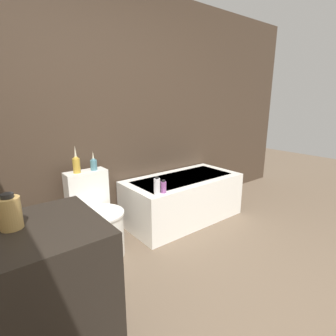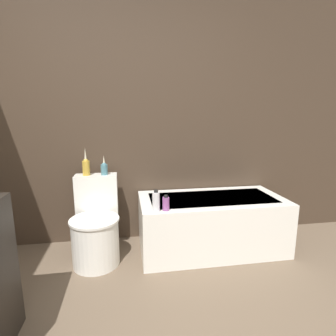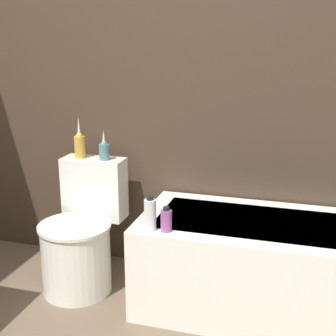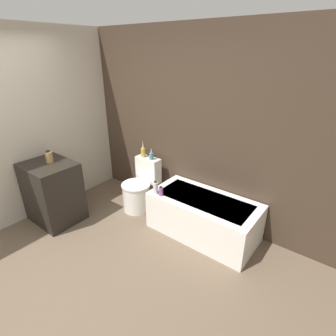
{
  "view_description": "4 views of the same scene",
  "coord_description": "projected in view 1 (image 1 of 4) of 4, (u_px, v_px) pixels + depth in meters",
  "views": [
    {
      "loc": [
        -1.18,
        -0.58,
        1.45
      ],
      "look_at": [
        0.42,
        1.44,
        0.77
      ],
      "focal_mm": 28.0,
      "sensor_mm": 36.0,
      "label": 1
    },
    {
      "loc": [
        -0.0,
        -0.7,
        1.33
      ],
      "look_at": [
        0.35,
        1.47,
        0.88
      ],
      "focal_mm": 28.0,
      "sensor_mm": 36.0,
      "label": 2
    },
    {
      "loc": [
        0.98,
        -0.76,
        1.51
      ],
      "look_at": [
        0.34,
        1.4,
        0.87
      ],
      "focal_mm": 50.0,
      "sensor_mm": 36.0,
      "label": 3
    },
    {
      "loc": [
        2.23,
        -0.9,
        2.29
      ],
      "look_at": [
        0.41,
        1.45,
        0.93
      ],
      "focal_mm": 28.0,
      "sensor_mm": 36.0,
      "label": 4
    }
  ],
  "objects": [
    {
      "name": "soap_bottle_glass",
      "position": [
        10.0,
        213.0,
        1.17
      ],
      "size": [
        0.1,
        0.1,
        0.17
      ],
      "color": "tan",
      "rests_on": "vanity_counter"
    },
    {
      "name": "vase_gold",
      "position": [
        76.0,
        164.0,
        2.46
      ],
      "size": [
        0.07,
        0.07,
        0.26
      ],
      "color": "gold",
      "rests_on": "toilet"
    },
    {
      "name": "vase_silver",
      "position": [
        94.0,
        164.0,
        2.56
      ],
      "size": [
        0.06,
        0.06,
        0.19
      ],
      "color": "teal",
      "rests_on": "toilet"
    },
    {
      "name": "shampoo_bottle_short",
      "position": [
        163.0,
        187.0,
        2.62
      ],
      "size": [
        0.06,
        0.06,
        0.13
      ],
      "color": "#8C4C8C",
      "rests_on": "bathtub"
    },
    {
      "name": "vanity_counter",
      "position": [
        33.0,
        313.0,
        1.27
      ],
      "size": [
        0.7,
        0.58,
        0.88
      ],
      "color": "black",
      "rests_on": "ground"
    },
    {
      "name": "bathtub",
      "position": [
        183.0,
        198.0,
        3.21
      ],
      "size": [
        1.41,
        0.7,
        0.53
      ],
      "color": "white",
      "rests_on": "ground"
    },
    {
      "name": "toilet",
      "position": [
        98.0,
        222.0,
        2.5
      ],
      "size": [
        0.43,
        0.59,
        0.77
      ],
      "color": "white",
      "rests_on": "ground"
    },
    {
      "name": "shampoo_bottle_tall",
      "position": [
        157.0,
        186.0,
        2.55
      ],
      "size": [
        0.06,
        0.06,
        0.19
      ],
      "color": "silver",
      "rests_on": "bathtub"
    },
    {
      "name": "wall_back_tiled",
      "position": [
        100.0,
        113.0,
        2.75
      ],
      "size": [
        6.4,
        0.06,
        2.6
      ],
      "color": "#423326",
      "rests_on": "ground_plane"
    }
  ]
}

